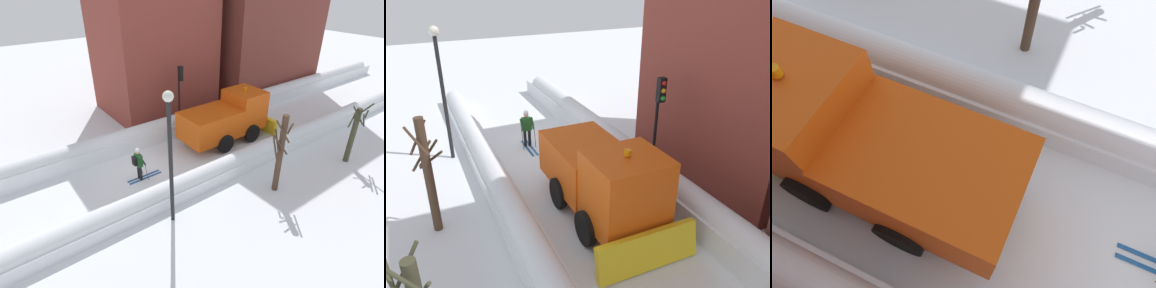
# 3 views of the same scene
# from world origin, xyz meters

# --- Properties ---
(snowbank_left) EXTENTS (1.10, 36.00, 1.31)m
(snowbank_left) POSITION_xyz_m (-2.71, 10.00, 0.62)
(snowbank_left) COLOR white
(snowbank_left) RESTS_ON ground
(building_brick_near) EXTENTS (6.18, 7.42, 11.77)m
(building_brick_near) POSITION_xyz_m (-7.34, 5.61, 5.89)
(building_brick_near) COLOR brown
(building_brick_near) RESTS_ON ground
(plow_truck) EXTENTS (3.20, 5.98, 3.12)m
(plow_truck) POSITION_xyz_m (-0.17, 6.37, 1.48)
(plow_truck) COLOR #DB510F
(plow_truck) RESTS_ON ground
(skier) EXTENTS (0.62, 1.80, 1.81)m
(skier) POSITION_xyz_m (0.42, -0.00, 1.00)
(skier) COLOR black
(skier) RESTS_ON ground
(traffic_light_pole) EXTENTS (0.28, 0.42, 4.16)m
(traffic_light_pole) POSITION_xyz_m (-3.19, 5.03, 2.93)
(traffic_light_pole) COLOR black
(traffic_light_pole) RESTS_ON ground
(street_lamp) EXTENTS (0.40, 0.40, 5.69)m
(street_lamp) POSITION_xyz_m (3.82, -0.27, 3.56)
(street_lamp) COLOR black
(street_lamp) RESTS_ON ground
(bare_tree_near) EXTENTS (0.99, 1.01, 3.89)m
(bare_tree_near) POSITION_xyz_m (5.02, 4.80, 2.03)
(bare_tree_near) COLOR #463223
(bare_tree_near) RESTS_ON ground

